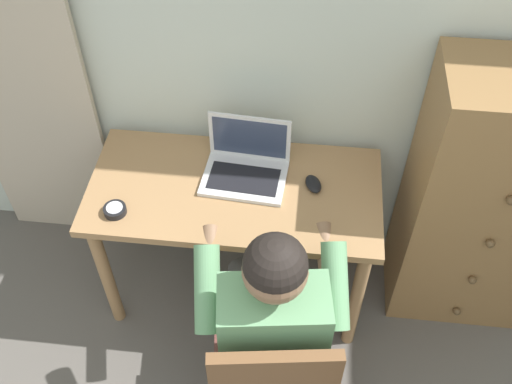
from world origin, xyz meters
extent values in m
cube|color=silver|center=(0.00, 2.20, 1.25)|extent=(4.80, 0.05, 2.50)
cube|color=#BCAD99|center=(-1.34, 2.13, 1.07)|extent=(0.59, 0.03, 2.15)
cube|color=#9E754C|center=(-0.40, 1.84, 0.70)|extent=(1.20, 0.59, 0.03)
cylinder|color=#9E754C|center=(-0.94, 1.60, 0.34)|extent=(0.06, 0.06, 0.69)
cylinder|color=#9E754C|center=(0.14, 1.60, 0.34)|extent=(0.06, 0.06, 0.69)
cylinder|color=#9E754C|center=(-0.94, 2.07, 0.34)|extent=(0.06, 0.06, 0.69)
cylinder|color=#9E754C|center=(0.14, 2.07, 0.34)|extent=(0.06, 0.06, 0.69)
cube|color=olive|center=(0.63, 1.94, 0.65)|extent=(0.60, 0.40, 1.29)
sphere|color=brown|center=(0.63, 1.72, 0.13)|extent=(0.04, 0.04, 0.04)
sphere|color=brown|center=(0.63, 1.72, 0.39)|extent=(0.04, 0.04, 0.04)
sphere|color=brown|center=(0.63, 1.72, 0.65)|extent=(0.04, 0.04, 0.04)
sphere|color=brown|center=(0.63, 1.72, 0.91)|extent=(0.04, 0.04, 0.04)
cube|color=brown|center=(-0.19, 1.22, 0.43)|extent=(0.47, 0.45, 0.05)
cylinder|color=brown|center=(-0.04, 1.40, 0.20)|extent=(0.04, 0.04, 0.40)
cylinder|color=brown|center=(-0.38, 1.36, 0.20)|extent=(0.04, 0.04, 0.40)
cylinder|color=#4C4C4C|center=(-0.13, 1.45, 0.47)|extent=(0.19, 0.42, 0.14)
cylinder|color=#4C4C4C|center=(-0.30, 1.43, 0.47)|extent=(0.19, 0.42, 0.14)
cylinder|color=#4C4C4C|center=(-0.15, 1.65, 0.24)|extent=(0.11, 0.11, 0.47)
cylinder|color=#4C4C4C|center=(-0.33, 1.62, 0.24)|extent=(0.11, 0.11, 0.47)
cube|color=#609366|center=(-0.18, 1.21, 0.70)|extent=(0.38, 0.25, 0.46)
cylinder|color=#609366|center=(0.02, 1.37, 0.78)|extent=(0.13, 0.31, 0.25)
cylinder|color=#609366|center=(-0.42, 1.31, 0.78)|extent=(0.13, 0.31, 0.25)
cylinder|color=#846047|center=(-0.01, 1.57, 0.68)|extent=(0.11, 0.28, 0.11)
cylinder|color=#846047|center=(-0.45, 1.51, 0.68)|extent=(0.11, 0.28, 0.11)
sphere|color=#846047|center=(-0.18, 1.22, 1.06)|extent=(0.20, 0.20, 0.20)
sphere|color=black|center=(-0.18, 1.22, 1.09)|extent=(0.20, 0.20, 0.20)
cube|color=silver|center=(-0.36, 1.88, 0.73)|extent=(0.36, 0.26, 0.02)
cube|color=black|center=(-0.36, 1.87, 0.74)|extent=(0.30, 0.17, 0.00)
cube|color=silver|center=(-0.35, 2.01, 0.85)|extent=(0.34, 0.03, 0.22)
cube|color=#2D3851|center=(-0.35, 2.00, 0.85)|extent=(0.31, 0.02, 0.18)
ellipsoid|color=black|center=(-0.08, 1.88, 0.74)|extent=(0.09, 0.12, 0.03)
cylinder|color=black|center=(-0.85, 1.66, 0.73)|extent=(0.09, 0.09, 0.03)
cylinder|color=silver|center=(-0.85, 1.66, 0.75)|extent=(0.06, 0.06, 0.00)
camera|label=1|loc=(-0.13, 0.22, 2.54)|focal=42.02mm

